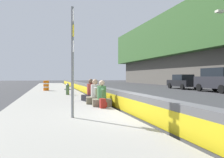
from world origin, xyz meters
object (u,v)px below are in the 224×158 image
route_sign_post (73,53)px  backpack (103,103)px  construction_barrel (46,85)px  parked_car_third (218,80)px  fire_hydrant (68,89)px  seated_person_middle (95,96)px  seated_person_rear (91,94)px  seated_person_foreground (102,98)px  parked_car_fourth (183,82)px

route_sign_post → backpack: size_ratio=9.00×
construction_barrel → parked_car_third: 16.25m
fire_hydrant → backpack: fire_hydrant is taller
seated_person_middle → parked_car_third: 14.67m
fire_hydrant → seated_person_rear: 4.56m
route_sign_post → fire_hydrant: size_ratio=4.09×
seated_person_foreground → parked_car_third: (7.62, -12.96, 0.68)m
backpack → parked_car_fourth: bearing=-42.7°
route_sign_post → seated_person_foreground: bearing=-31.4°
parked_car_third → parked_car_fourth: 5.86m
construction_barrel → seated_person_rear: bearing=-166.1°
fire_hydrant → seated_person_foreground: 6.87m
seated_person_middle → parked_car_third: size_ratio=0.25×
construction_barrel → parked_car_fourth: size_ratio=0.21×
fire_hydrant → parked_car_fourth: 15.47m
fire_hydrant → seated_person_foreground: size_ratio=0.75×
seated_person_foreground → seated_person_rear: 2.32m
backpack → construction_barrel: (13.07, 2.45, 0.28)m
parked_car_third → backpack: bearing=122.5°
seated_person_middle → backpack: size_ratio=3.02×
seated_person_rear → fire_hydrant: bearing=11.5°
route_sign_post → fire_hydrant: bearing=-3.5°
fire_hydrant → seated_person_middle: seated_person_middle is taller
fire_hydrant → seated_person_foreground: bearing=-171.7°
seated_person_middle → construction_barrel: bearing=12.2°
route_sign_post → fire_hydrant: route_sign_post is taller
seated_person_foreground → parked_car_third: bearing=-59.6°
parked_car_third → parked_car_fourth: parked_car_third is taller
seated_person_rear → parked_car_fourth: (11.14, -13.04, 0.35)m
seated_person_middle → parked_car_third: bearing=-63.1°
seated_person_foreground → parked_car_fourth: parked_car_fourth is taller
fire_hydrant → seated_person_foreground: (-6.79, -0.99, -0.08)m
backpack → construction_barrel: size_ratio=0.42×
seated_person_foreground → backpack: bearing=170.7°
construction_barrel → parked_car_third: size_ratio=0.20×
route_sign_post → parked_car_third: (10.19, -14.53, -1.05)m
fire_hydrant → construction_barrel: (5.58, 1.57, 0.03)m
construction_barrel → fire_hydrant: bearing=-164.3°
route_sign_post → seated_person_foreground: 3.48m
parked_car_third → route_sign_post: bearing=125.0°
route_sign_post → construction_barrel: (14.95, 1.00, -1.61)m
seated_person_foreground → backpack: 0.73m
seated_person_foreground → seated_person_middle: bearing=6.4°
parked_car_third → seated_person_foreground: bearing=120.4°
fire_hydrant → backpack: bearing=-173.3°
route_sign_post → seated_person_middle: bearing=-22.2°
backpack → parked_car_third: (8.32, -13.08, 0.85)m
seated_person_middle → parked_car_fourth: 18.07m
backpack → parked_car_fourth: size_ratio=0.09×
construction_barrel → parked_car_third: bearing=-107.0°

